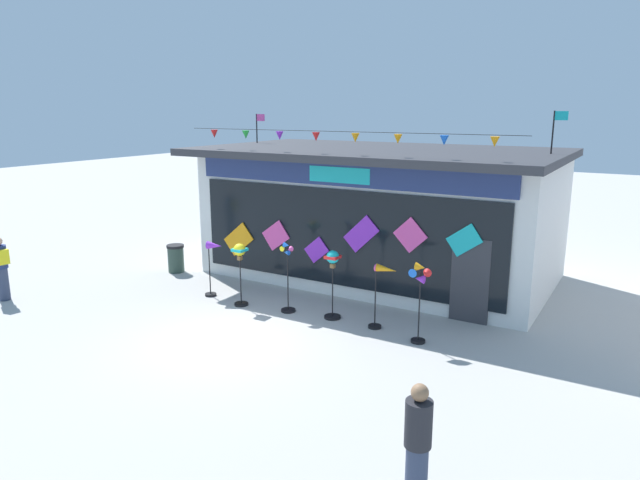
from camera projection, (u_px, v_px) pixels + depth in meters
name	position (u px, v px, depth m)	size (l,w,h in m)	color
ground_plane	(229.00, 339.00, 12.45)	(80.00, 80.00, 0.00)	#ADAAA5
kite_shop_building	(382.00, 212.00, 16.89)	(10.00, 6.05, 4.83)	silver
wind_spinner_far_left	(213.00, 257.00, 15.00)	(0.58, 0.30, 1.51)	black
wind_spinner_left	(240.00, 260.00, 14.30)	(0.35, 0.35, 1.61)	black
wind_spinner_center_left	(287.00, 277.00, 13.90)	(0.36, 0.36, 1.75)	black
wind_spinner_center_right	(333.00, 270.00, 13.40)	(0.40, 0.40, 1.66)	black
wind_spinner_right	(382.00, 285.00, 12.75)	(0.66, 0.30, 1.51)	black
wind_spinner_far_right	(420.00, 286.00, 11.95)	(0.44, 0.31, 1.77)	black
person_near_camera	(418.00, 446.00, 7.00)	(0.34, 0.34, 1.68)	#333D56
person_mid_plaza	(1.00, 267.00, 14.77)	(0.47, 0.34, 1.68)	#333D56
trash_bin	(176.00, 258.00, 17.44)	(0.52, 0.52, 0.85)	#2D4238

